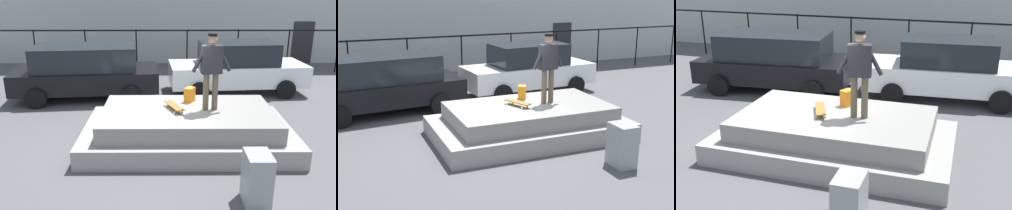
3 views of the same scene
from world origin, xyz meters
The scene contains 9 objects.
ground_plane centered at (0.00, 0.00, 0.00)m, with size 60.00×60.00×0.00m, color #4C4C4F.
concrete_ledge centered at (0.70, -0.27, 0.39)m, with size 4.96×2.86×0.86m.
skateboarder centered at (1.22, -0.26, 1.92)m, with size 0.94×0.31×1.80m.
skateboard centered at (0.37, -0.27, 0.97)m, with size 0.49×0.81×0.12m.
backpack centered at (0.78, 0.36, 1.05)m, with size 0.28×0.20×0.36m, color orange.
car_black_hatchback_near centered at (-2.50, 3.44, 0.94)m, with size 4.91×2.57×1.77m.
car_white_sedan_mid centered at (2.69, 4.06, 0.91)m, with size 4.85×2.31×1.79m.
utility_box centered at (1.77, -2.79, 0.48)m, with size 0.44×0.60×0.96m, color gray.
fence_row centered at (0.00, 7.03, 1.30)m, with size 24.06×0.06×1.86m.
Camera 2 is at (-4.04, -10.25, 3.95)m, focal length 47.43 mm.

